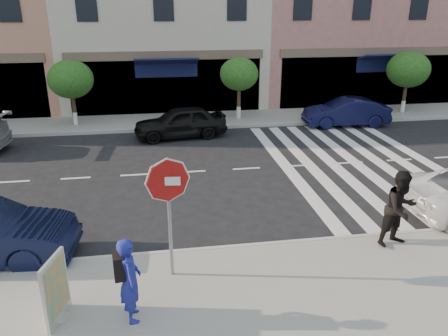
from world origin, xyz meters
TOP-DOWN VIEW (x-y plane):
  - ground at (0.00, 0.00)m, footprint 120.00×120.00m
  - sidewalk_near at (0.00, -3.75)m, footprint 60.00×4.50m
  - sidewalk_far at (0.00, 11.00)m, footprint 60.00×3.00m
  - building_centre at (-0.50, 17.00)m, footprint 11.00×9.00m
  - street_tree_wb at (-5.00, 10.80)m, footprint 2.10×2.10m
  - street_tree_c at (3.00, 10.80)m, footprint 1.90×1.90m
  - street_tree_ea at (12.00, 10.80)m, footprint 2.20×2.20m
  - stop_sign at (-0.98, -2.45)m, footprint 0.94×0.15m
  - photographer at (-1.76, -3.72)m, footprint 0.48×0.66m
  - walker at (4.46, -2.00)m, footprint 1.08×0.95m
  - poster_board at (-3.09, -3.57)m, footprint 0.37×0.84m
  - car_far_mid at (-0.11, 8.38)m, footprint 4.25×2.18m
  - car_far_right at (8.00, 9.10)m, footprint 4.16×1.65m

SIDE VIEW (x-z plane):
  - ground at x=0.00m, z-range 0.00..0.00m
  - sidewalk_near at x=0.00m, z-range 0.00..0.15m
  - sidewalk_far at x=0.00m, z-range 0.00..0.15m
  - car_far_right at x=8.00m, z-range 0.00..1.35m
  - car_far_mid at x=-0.11m, z-range 0.00..1.38m
  - poster_board at x=-3.09m, z-range 0.13..1.44m
  - photographer at x=-1.76m, z-range 0.15..1.81m
  - walker at x=4.46m, z-range 0.15..2.04m
  - stop_sign at x=-0.98m, z-range 0.74..3.42m
  - street_tree_wb at x=-5.00m, z-range 0.78..3.84m
  - street_tree_c at x=3.00m, z-range 0.84..3.87m
  - street_tree_ea at x=12.00m, z-range 0.80..3.99m
  - building_centre at x=-0.50m, z-range 0.00..11.00m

